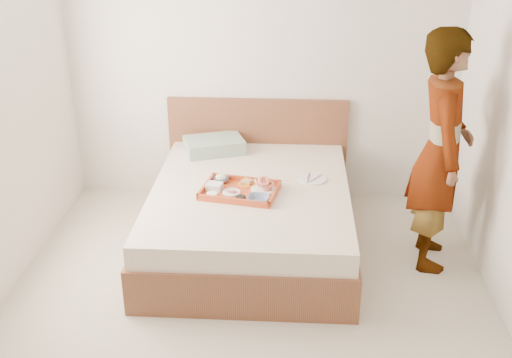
{
  "coord_description": "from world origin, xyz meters",
  "views": [
    {
      "loc": [
        0.28,
        -3.45,
        2.67
      ],
      "look_at": [
        0.01,
        0.9,
        0.65
      ],
      "focal_mm": 43.95,
      "sensor_mm": 36.0,
      "label": 1
    }
  ],
  "objects": [
    {
      "name": "ground",
      "position": [
        0.0,
        0.0,
        0.0
      ],
      "size": [
        3.5,
        4.0,
        0.01
      ],
      "primitive_type": "cube",
      "color": "beige",
      "rests_on": "ground"
    },
    {
      "name": "wall_back",
      "position": [
        0.0,
        2.0,
        1.3
      ],
      "size": [
        3.5,
        0.01,
        2.6
      ],
      "primitive_type": "cube",
      "color": "silver",
      "rests_on": "ground"
    },
    {
      "name": "pillow",
      "position": [
        -0.41,
        1.72,
        0.59
      ],
      "size": [
        0.59,
        0.49,
        0.12
      ],
      "primitive_type": "cube",
      "rotation": [
        0.0,
        0.0,
        0.34
      ],
      "color": "#9BB5A0",
      "rests_on": "bed"
    },
    {
      "name": "headboard",
      "position": [
        -0.04,
        1.97,
        0.47
      ],
      "size": [
        1.65,
        0.06,
        0.95
      ],
      "primitive_type": "cube",
      "color": "brown",
      "rests_on": "ground"
    },
    {
      "name": "sauce_dish",
      "position": [
        -0.09,
        0.73,
        0.56
      ],
      "size": [
        0.1,
        0.1,
        0.03
      ],
      "primitive_type": "cylinder",
      "rotation": [
        0.0,
        0.0,
        -0.19
      ],
      "color": "black",
      "rests_on": "tray"
    },
    {
      "name": "person",
      "position": [
        1.38,
        0.89,
        0.92
      ],
      "size": [
        0.5,
        0.71,
        1.83
      ],
      "primitive_type": "imported",
      "rotation": [
        0.0,
        0.0,
        1.48
      ],
      "color": "silver",
      "rests_on": "ground"
    },
    {
      "name": "salad_bowl",
      "position": [
        -0.28,
        1.05,
        0.57
      ],
      "size": [
        0.15,
        0.15,
        0.04
      ],
      "primitive_type": "imported",
      "rotation": [
        0.0,
        0.0,
        -0.19
      ],
      "color": "navy",
      "rests_on": "tray"
    },
    {
      "name": "cheese_round",
      "position": [
        -0.32,
        0.79,
        0.56
      ],
      "size": [
        0.1,
        0.1,
        0.03
      ],
      "primitive_type": "cylinder",
      "rotation": [
        0.0,
        0.0,
        -0.19
      ],
      "color": "white",
      "rests_on": "tray"
    },
    {
      "name": "prawn_plate",
      "position": [
        0.07,
        0.92,
        0.55
      ],
      "size": [
        0.23,
        0.23,
        0.01
      ],
      "primitive_type": "cylinder",
      "rotation": [
        0.0,
        0.0,
        -0.19
      ],
      "color": "white",
      "rests_on": "tray"
    },
    {
      "name": "navy_bowl_big",
      "position": [
        0.04,
        0.73,
        0.57
      ],
      "size": [
        0.19,
        0.19,
        0.04
      ],
      "primitive_type": "imported",
      "rotation": [
        0.0,
        0.0,
        -0.19
      ],
      "color": "navy",
      "rests_on": "tray"
    },
    {
      "name": "bread_plate",
      "position": [
        -0.07,
        1.01,
        0.55
      ],
      "size": [
        0.16,
        0.16,
        0.01
      ],
      "primitive_type": "cylinder",
      "rotation": [
        0.0,
        0.0,
        -0.19
      ],
      "color": "orange",
      "rests_on": "tray"
    },
    {
      "name": "dinner_plate",
      "position": [
        0.45,
        1.17,
        0.54
      ],
      "size": [
        0.3,
        0.3,
        0.01
      ],
      "primitive_type": "cylinder",
      "rotation": [
        0.0,
        0.0,
        -0.41
      ],
      "color": "white",
      "rests_on": "bed"
    },
    {
      "name": "plastic_tub",
      "position": [
        -0.31,
        0.91,
        0.57
      ],
      "size": [
        0.14,
        0.12,
        0.05
      ],
      "primitive_type": "cube",
      "rotation": [
        0.0,
        0.0,
        -0.19
      ],
      "color": "silver",
      "rests_on": "tray"
    },
    {
      "name": "meat_plate",
      "position": [
        -0.17,
        0.86,
        0.55
      ],
      "size": [
        0.17,
        0.17,
        0.01
      ],
      "primitive_type": "cylinder",
      "rotation": [
        0.0,
        0.0,
        -0.19
      ],
      "color": "white",
      "rests_on": "tray"
    },
    {
      "name": "bed",
      "position": [
        -0.04,
        1.0,
        0.27
      ],
      "size": [
        1.65,
        2.0,
        0.53
      ],
      "primitive_type": "cube",
      "color": "brown",
      "rests_on": "ground"
    },
    {
      "name": "tray",
      "position": [
        -0.11,
        0.89,
        0.56
      ],
      "size": [
        0.64,
        0.51,
        0.05
      ],
      "primitive_type": "cube",
      "rotation": [
        0.0,
        0.0,
        -0.19
      ],
      "color": "#BF401A",
      "rests_on": "bed"
    }
  ]
}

